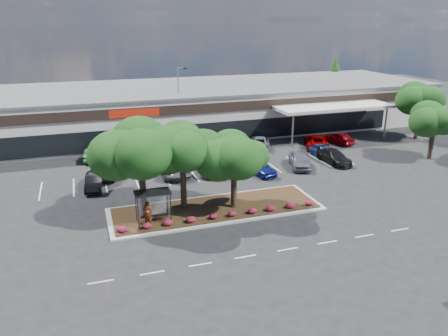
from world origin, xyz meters
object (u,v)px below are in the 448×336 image
object	(u,v)px
car_1	(107,169)
car_0	(94,181)
light_pole	(180,108)
survey_stake	(110,288)

from	to	relation	value
car_1	car_0	bearing A→B (deg)	-89.73
light_pole	survey_stake	distance (m)	36.09
survey_stake	car_0	distance (m)	18.33
car_1	light_pole	bearing A→B (deg)	74.18
survey_stake	car_1	xyz separation A→B (m)	(1.38, 21.34, 0.16)
car_0	light_pole	bearing A→B (deg)	59.08
survey_stake	car_0	size ratio (longest dim) A/B	0.24
light_pole	car_1	xyz separation A→B (m)	(-10.65, -12.49, -3.42)
survey_stake	car_1	bearing A→B (deg)	86.30
car_1	survey_stake	bearing A→B (deg)	-69.07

